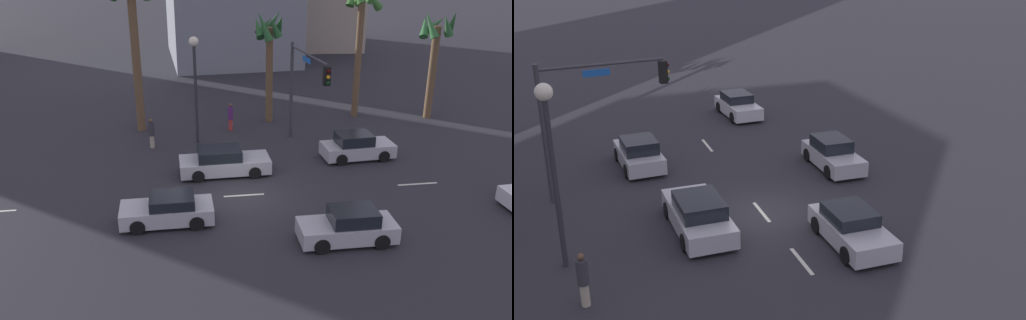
# 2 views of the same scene
# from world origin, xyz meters

# --- Properties ---
(ground_plane) EXTENTS (220.00, 220.00, 0.00)m
(ground_plane) POSITION_xyz_m (0.00, 0.00, 0.00)
(ground_plane) COLOR #28282D
(lane_stripe_2) EXTENTS (1.92, 0.14, 0.01)m
(lane_stripe_2) POSITION_xyz_m (-4.04, 0.00, 0.01)
(lane_stripe_2) COLOR silver
(lane_stripe_2) RESTS_ON ground_plane
(lane_stripe_3) EXTENTS (1.95, 0.14, 0.01)m
(lane_stripe_3) POSITION_xyz_m (0.16, 0.00, 0.01)
(lane_stripe_3) COLOR silver
(lane_stripe_3) RESTS_ON ground_plane
(lane_stripe_4) EXTENTS (2.05, 0.14, 0.01)m
(lane_stripe_4) POSITION_xyz_m (8.92, 0.00, 0.01)
(lane_stripe_4) COLOR silver
(lane_stripe_4) RESTS_ON ground_plane
(car_0) EXTENTS (4.02, 2.04, 1.45)m
(car_0) POSITION_xyz_m (6.95, 3.81, 0.66)
(car_0) COLOR #B7B7BC
(car_0) RESTS_ON ground_plane
(car_1) EXTENTS (4.67, 2.01, 1.41)m
(car_1) POSITION_xyz_m (-0.55, 2.74, 0.65)
(car_1) COLOR #B7B7BC
(car_1) RESTS_ON ground_plane
(car_2) EXTENTS (3.97, 1.88, 1.30)m
(car_2) POSITION_xyz_m (-3.41, -2.18, 0.61)
(car_2) COLOR #B7B7BC
(car_2) RESTS_ON ground_plane
(car_5) EXTENTS (3.95, 1.80, 1.43)m
(car_5) POSITION_xyz_m (3.80, -4.83, 0.65)
(car_5) COLOR #B7B7BC
(car_5) RESTS_ON ground_plane
(traffic_signal) EXTENTS (1.00, 5.41, 5.79)m
(traffic_signal) POSITION_xyz_m (4.32, 5.96, 3.98)
(traffic_signal) COLOR #38383D
(traffic_signal) RESTS_ON ground_plane
(streetlamp) EXTENTS (0.56, 0.56, 6.29)m
(streetlamp) POSITION_xyz_m (-1.64, 7.59, 4.39)
(streetlamp) COLOR #2D2D33
(streetlamp) RESTS_ON ground_plane
(pedestrian_0) EXTENTS (0.49, 0.49, 1.77)m
(pedestrian_0) POSITION_xyz_m (-4.30, 7.13, 0.93)
(pedestrian_0) COLOR #B2A58C
(pedestrian_0) RESTS_ON ground_plane
(pedestrian_1) EXTENTS (0.36, 0.36, 1.77)m
(pedestrian_1) POSITION_xyz_m (0.55, 9.49, 0.94)
(pedestrian_1) COLOR #BF3833
(pedestrian_1) RESTS_ON ground_plane
(palm_tree_0) EXTENTS (2.71, 2.76, 9.91)m
(palm_tree_0) POSITION_xyz_m (-5.05, 10.36, 6.89)
(palm_tree_0) COLOR brown
(palm_tree_0) RESTS_ON ground_plane
(palm_tree_1) EXTENTS (2.59, 2.30, 7.19)m
(palm_tree_1) POSITION_xyz_m (13.99, 10.14, 4.99)
(palm_tree_1) COLOR brown
(palm_tree_1) RESTS_ON ground_plane
(palm_tree_2) EXTENTS (2.35, 2.82, 8.85)m
(palm_tree_2) POSITION_xyz_m (9.31, 11.24, 6.41)
(palm_tree_2) COLOR brown
(palm_tree_2) RESTS_ON ground_plane
(palm_tree_3) EXTENTS (2.27, 2.74, 7.29)m
(palm_tree_3) POSITION_xyz_m (3.20, 10.99, 5.26)
(palm_tree_3) COLOR brown
(palm_tree_3) RESTS_ON ground_plane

